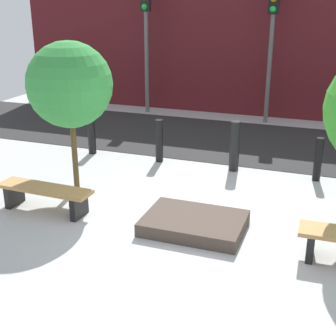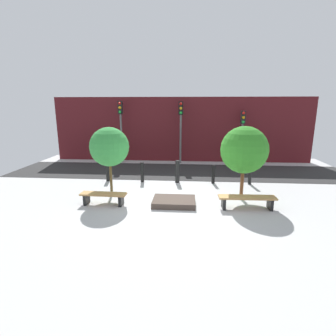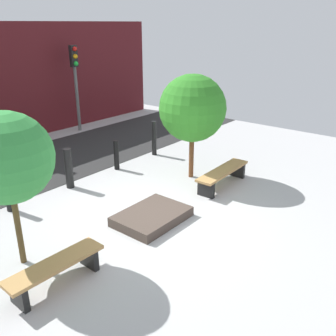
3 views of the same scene
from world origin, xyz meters
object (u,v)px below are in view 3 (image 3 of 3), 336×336
bench_left (56,269)px  bollard_center (69,168)px  bench_right (223,174)px  tree_behind_left_bench (7,158)px  planter_bed (152,216)px  traffic_light_mid_east (75,72)px  tree_behind_right_bench (192,108)px  bollard_far_right (154,138)px  bollard_right (116,155)px  bollard_left (8,192)px

bench_left → bollard_center: 3.94m
bench_right → tree_behind_left_bench: (-5.09, 1.00, 1.63)m
planter_bed → traffic_light_mid_east: 8.17m
bench_left → tree_behind_right_bench: tree_behind_right_bench is taller
bollard_center → bollard_far_right: size_ratio=0.95×
bench_left → bollard_center: bollard_center is taller
bollard_far_right → bollard_right: bearing=180.0°
tree_behind_left_bench → bollard_right: 4.89m
bollard_right → tree_behind_left_bench: bearing=-154.5°
bollard_right → bollard_far_right: (1.65, 0.00, 0.12)m
bollard_right → traffic_light_mid_east: 4.99m
tree_behind_left_bench → traffic_light_mid_east: (6.21, 6.19, 0.28)m
bench_right → bollard_far_right: size_ratio=1.79×
traffic_light_mid_east → bench_left: bearing=-130.8°
tree_behind_right_bench → tree_behind_left_bench: bearing=180.0°
bollard_center → bollard_right: bearing=0.0°
bollard_left → traffic_light_mid_east: 7.00m
bollard_right → traffic_light_mid_east: traffic_light_mid_east is taller
bollard_left → planter_bed: bearing=-59.5°
bollard_left → bollard_far_right: 4.95m
traffic_light_mid_east → bollard_right: bearing=-115.7°
bench_left → planter_bed: (2.54, 0.20, -0.20)m
traffic_light_mid_east → tree_behind_left_bench: bearing=-135.1°
tree_behind_left_bench → bollard_right: tree_behind_left_bench is taller
tree_behind_left_bench → bollard_right: size_ratio=3.13×
bench_right → tree_behind_right_bench: size_ratio=0.71×
bench_left → traffic_light_mid_east: size_ratio=0.52×
planter_bed → bench_right: bearing=-4.5°
bollard_center → planter_bed: bearing=-90.0°
tree_behind_right_bench → bollard_left: bearing=154.5°
planter_bed → tree_behind_left_bench: tree_behind_left_bench is taller
bench_right → tree_behind_right_bench: 1.87m
bollard_far_right → traffic_light_mid_east: (0.36, 4.19, 1.68)m
bench_right → bollard_right: (-0.89, 3.00, 0.11)m
planter_bed → bollard_left: (-1.65, 2.80, 0.36)m
bollard_left → bollard_center: bollard_center is taller
bench_right → bollard_far_right: bollard_far_right is taller
bench_left → bench_right: bearing=1.6°
bollard_left → bollard_center: size_ratio=0.89×
bench_left → bench_right: bench_right is taller
planter_bed → bollard_left: size_ratio=1.64×
bench_left → bollard_right: (4.19, 3.00, 0.13)m
bollard_far_right → bollard_center: bearing=180.0°
bench_left → tree_behind_left_bench: (-0.00, 1.00, 1.65)m
bench_right → traffic_light_mid_east: size_ratio=0.61×
bollard_far_right → bench_right: bearing=-104.2°
tree_behind_right_bench → bollard_right: (-0.89, 2.00, -1.47)m
bench_left → traffic_light_mid_east: bearing=50.8°
bollard_center → traffic_light_mid_east: traffic_light_mid_east is taller
tree_behind_left_bench → tree_behind_right_bench: 5.09m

